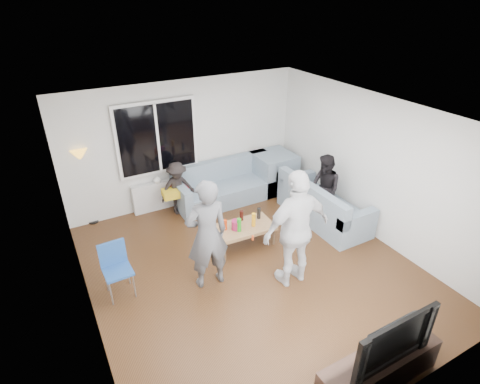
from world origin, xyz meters
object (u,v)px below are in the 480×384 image
sofa_right_section (324,201)px  floor_lamp (86,187)px  spectator_right (324,189)px  television (387,336)px  player_right (296,229)px  tv_console (379,369)px  player_left (207,235)px  spectator_back (178,188)px  sofa_back_section (228,183)px  side_chair (118,272)px  coffee_table (243,236)px

sofa_right_section → floor_lamp: size_ratio=1.28×
spectator_right → television: 3.64m
player_right → tv_console: bearing=84.7°
spectator_right → sofa_right_section: bearing=10.5°
player_left → tv_console: 2.83m
sofa_right_section → spectator_back: (-2.42, 1.66, 0.14)m
sofa_back_section → tv_console: (-0.48, -4.77, -0.20)m
floor_lamp → spectator_right: 4.58m
player_right → television: 1.98m
sofa_right_section → spectator_back: spectator_back is taller
player_right → tv_console: size_ratio=1.21×
player_right → spectator_back: 2.99m
sofa_right_section → player_left: (-2.78, -0.59, 0.48)m
side_chair → player_right: size_ratio=0.45×
floor_lamp → player_right: 4.15m
sofa_right_section → tv_console: sofa_right_section is taller
sofa_back_section → sofa_right_section: (1.30, -1.63, 0.00)m
player_left → side_chair: bearing=-14.1°
television → coffee_table: bearing=90.9°
tv_console → sofa_right_section: bearing=60.5°
player_left → tv_console: bearing=115.0°
sofa_back_section → player_left: 2.71m
spectator_right → television: (-1.78, -3.18, 0.09)m
player_right → spectator_right: bearing=-142.3°
spectator_right → spectator_back: bearing=-113.3°
sofa_right_section → tv_console: bearing=150.5°
spectator_back → sofa_back_section: bearing=-5.7°
sofa_right_section → side_chair: side_chair is taller
sofa_back_section → coffee_table: (-0.53, -1.61, -0.22)m
floor_lamp → spectator_back: bearing=-16.3°
coffee_table → television: (0.05, -3.16, 0.57)m
player_right → television: bearing=84.7°
sofa_right_section → player_left: bearing=101.9°
sofa_right_section → coffee_table: (-1.83, 0.02, -0.22)m
coffee_table → floor_lamp: floor_lamp is taller
sofa_right_section → spectator_right: (0.00, 0.04, 0.26)m
sofa_back_section → coffee_table: 1.71m
sofa_back_section → side_chair: 3.31m
spectator_right → side_chair: bearing=-76.5°
sofa_back_section → tv_console: 4.80m
tv_console → television: bearing=0.0°
spectator_right → spectator_back: 2.92m
sofa_right_section → side_chair: 4.07m
spectator_right → television: bearing=-18.7°
sofa_back_section → television: bearing=-95.7°
floor_lamp → spectator_back: floor_lamp is taller
sofa_right_section → television: bearing=150.5°
spectator_right → tv_console: spectator_right is taller
coffee_table → side_chair: bearing=-175.0°
spectator_right → floor_lamp: bearing=-106.8°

